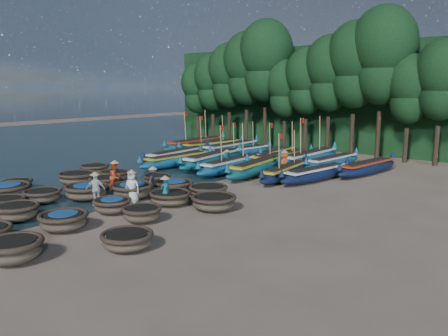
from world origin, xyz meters
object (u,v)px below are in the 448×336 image
Objects in this scene: coracle_22 at (157,179)px; coracle_7 at (17,211)px; long_boat_4 at (213,159)px; long_boat_7 at (286,172)px; fisherman_2 at (115,176)px; coracle_15 at (77,178)px; coracle_19 at (214,202)px; coracle_16 at (106,181)px; long_boat_3 at (178,160)px; long_boat_13 at (273,155)px; fisherman_1 at (165,189)px; coracle_5 at (7,191)px; coracle_17 at (132,190)px; coracle_20 at (95,169)px; coracle_11 at (42,195)px; coracle_18 at (170,197)px; coracle_10 at (18,184)px; long_boat_17 at (368,167)px; long_boat_5 at (232,165)px; coracle_14 at (142,213)px; fisherman_3 at (153,181)px; coracle_6 at (7,203)px; long_boat_8 at (317,174)px; long_boat_10 at (213,146)px; fisherman_5 at (227,161)px; long_boat_6 at (258,167)px; long_boat_16 at (333,162)px; fisherman_6 at (284,163)px; fisherman_0 at (132,186)px; coracle_21 at (115,175)px; long_boat_15 at (310,158)px; fisherman_4 at (96,188)px; coracle_24 at (208,191)px; coracle_13 at (112,205)px; long_boat_9 at (196,144)px; long_boat_11 at (231,148)px; coracle_4 at (13,249)px; long_boat_14 at (281,158)px; coracle_12 at (87,191)px.

coracle_7 is at bearing -86.41° from coracle_22.
long_boat_4 is (-2.18, 16.16, 0.14)m from coracle_7.
fisherman_2 is at bearing -130.10° from long_boat_7.
coracle_19 is (10.43, 1.12, -0.02)m from coracle_15.
long_boat_4 reaches higher than coracle_16.
long_boat_13 is at bearing 59.02° from long_boat_3.
coracle_5 is at bearing -50.58° from fisherman_1.
coracle_17 is 1.13× the size of coracle_20.
coracle_11 is at bearing 132.39° from coracle_7.
coracle_10 is at bearing -159.38° from coracle_18.
long_boat_17 is at bearing 170.58° from fisherman_1.
long_boat_17 is at bearing 71.79° from coracle_18.
long_boat_5 reaches higher than coracle_19.
coracle_14 is at bearing -74.06° from long_boat_5.
fisherman_3 is (-2.20, 0.76, 0.43)m from coracle_18.
long_boat_5 is (2.26, 14.98, 0.15)m from coracle_6.
long_boat_8 is 14.77m from long_boat_10.
coracle_22 is at bearing -47.32° from fisherman_5.
long_boat_6 reaches higher than long_boat_16.
coracle_5 is 1.60× the size of fisherman_1.
fisherman_5 is 4.22m from fisherman_6.
fisherman_0 is 1.96m from fisherman_1.
long_boat_15 reaches higher than coracle_21.
coracle_11 is 3.04m from fisherman_4.
long_boat_10 is (-5.14, 5.77, -0.04)m from long_boat_4.
coracle_24 is (6.46, 2.12, 0.01)m from coracle_16.
coracle_13 is 0.29× the size of long_boat_8.
fisherman_0 is (0.75, -0.59, 0.43)m from coracle_17.
long_boat_9 reaches higher than long_boat_3.
long_boat_9 is at bearing 178.38° from long_boat_11.
long_boat_5 is 4.22× the size of fisherman_6.
long_boat_15 is (5.18, 20.98, 0.20)m from coracle_6.
long_boat_4 reaches higher than coracle_10.
long_boat_8 is at bearing -60.68° from fisherman_3.
long_boat_17 is (3.44, 23.14, 0.04)m from coracle_4.
long_boat_4 reaches higher than long_boat_8.
coracle_20 is 10.44m from coracle_24.
coracle_14 is at bearing -43.88° from fisherman_4.
long_boat_5 is 9.52m from long_boat_17.
coracle_7 is 0.95× the size of coracle_20.
long_boat_15 is at bearing -38.35° from fisherman_2.
long_boat_14 reaches higher than coracle_17.
coracle_4 is at bearing -69.43° from long_boat_11.
long_boat_15 reaches higher than long_boat_10.
fisherman_2 reaches higher than coracle_15.
fisherman_1 is at bearing 67.28° from coracle_13.
fisherman_1 reaches higher than coracle_14.
coracle_12 is at bearing -37.38° from coracle_20.
coracle_15 is 10.27m from fisherman_5.
long_boat_11 reaches higher than coracle_10.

